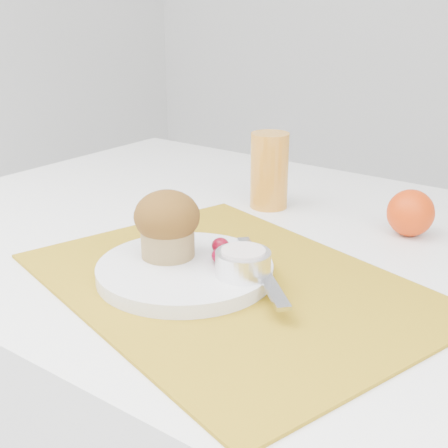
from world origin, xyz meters
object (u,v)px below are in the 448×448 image
Objects in this scene: orange at (411,213)px; plate at (185,271)px; juice_glass at (269,171)px; muffin at (167,223)px.

plate is at bearing -117.43° from orange.
orange is (0.16, 0.31, 0.02)m from plate.
juice_glass reaches higher than muffin.
juice_glass is at bearing 103.47° from plate.
orange is at bearing 62.57° from plate.
muffin reaches higher than plate.
muffin is (0.04, -0.29, 0.00)m from juice_glass.
plate is 3.17× the size of orange.
muffin is at bearing -82.63° from juice_glass.
plate is 0.06m from muffin.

